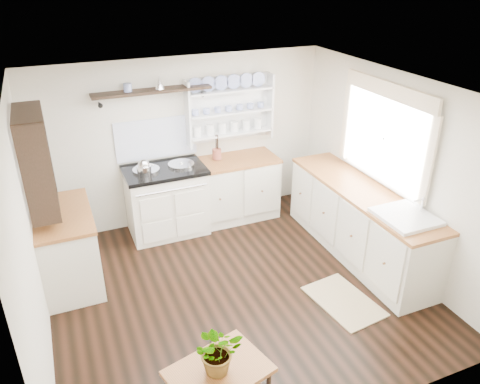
{
  "coord_description": "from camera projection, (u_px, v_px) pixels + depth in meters",
  "views": [
    {
      "loc": [
        -1.63,
        -3.99,
        3.38
      ],
      "look_at": [
        0.15,
        0.25,
        1.1
      ],
      "focal_mm": 35.0,
      "sensor_mm": 36.0,
      "label": 1
    }
  ],
  "objects": [
    {
      "name": "floor",
      "position": [
        236.0,
        289.0,
        5.36
      ],
      "size": [
        4.0,
        3.8,
        0.01
      ],
      "primitive_type": "cube",
      "color": "black",
      "rests_on": "ground"
    },
    {
      "name": "wall_back",
      "position": [
        183.0,
        141.0,
        6.42
      ],
      "size": [
        4.0,
        0.02,
        2.3
      ],
      "primitive_type": "cube",
      "color": "beige",
      "rests_on": "ground"
    },
    {
      "name": "wall_right",
      "position": [
        392.0,
        170.0,
        5.54
      ],
      "size": [
        0.02,
        3.8,
        2.3
      ],
      "primitive_type": "cube",
      "color": "beige",
      "rests_on": "ground"
    },
    {
      "name": "wall_left",
      "position": [
        28.0,
        240.0,
        4.16
      ],
      "size": [
        0.02,
        3.8,
        2.3
      ],
      "primitive_type": "cube",
      "color": "beige",
      "rests_on": "ground"
    },
    {
      "name": "ceiling",
      "position": [
        236.0,
        90.0,
        4.34
      ],
      "size": [
        4.0,
        3.8,
        0.01
      ],
      "primitive_type": "cube",
      "color": "white",
      "rests_on": "wall_back"
    },
    {
      "name": "window",
      "position": [
        385.0,
        133.0,
        5.46
      ],
      "size": [
        0.08,
        1.55,
        1.22
      ],
      "color": "white",
      "rests_on": "wall_right"
    },
    {
      "name": "aga_cooker",
      "position": [
        166.0,
        200.0,
        6.31
      ],
      "size": [
        1.06,
        0.73,
        0.98
      ],
      "color": "white",
      "rests_on": "floor"
    },
    {
      "name": "back_cabinets",
      "position": [
        232.0,
        188.0,
        6.69
      ],
      "size": [
        1.27,
        0.63,
        0.9
      ],
      "color": "silver",
      "rests_on": "floor"
    },
    {
      "name": "right_cabinets",
      "position": [
        359.0,
        221.0,
        5.83
      ],
      "size": [
        0.62,
        2.43,
        0.9
      ],
      "color": "silver",
      "rests_on": "floor"
    },
    {
      "name": "belfast_sink",
      "position": [
        404.0,
        226.0,
        5.06
      ],
      "size": [
        0.55,
        0.6,
        0.45
      ],
      "color": "white",
      "rests_on": "right_cabinets"
    },
    {
      "name": "left_cabinets",
      "position": [
        68.0,
        247.0,
        5.31
      ],
      "size": [
        0.62,
        1.13,
        0.9
      ],
      "color": "silver",
      "rests_on": "floor"
    },
    {
      "name": "plate_rack",
      "position": [
        228.0,
        108.0,
        6.43
      ],
      "size": [
        1.2,
        0.22,
        0.9
      ],
      "color": "white",
      "rests_on": "wall_back"
    },
    {
      "name": "high_shelf",
      "position": [
        152.0,
        92.0,
        5.84
      ],
      "size": [
        1.5,
        0.29,
        0.16
      ],
      "color": "black",
      "rests_on": "wall_back"
    },
    {
      "name": "left_shelving",
      "position": [
        36.0,
        160.0,
        4.78
      ],
      "size": [
        0.28,
        0.8,
        1.05
      ],
      "primitive_type": "cube",
      "color": "black",
      "rests_on": "wall_left"
    },
    {
      "name": "kettle",
      "position": [
        144.0,
        168.0,
        5.87
      ],
      "size": [
        0.18,
        0.18,
        0.22
      ],
      "primitive_type": null,
      "color": "silver",
      "rests_on": "aga_cooker"
    },
    {
      "name": "utensil_crock",
      "position": [
        217.0,
        154.0,
        6.45
      ],
      "size": [
        0.12,
        0.12,
        0.14
      ],
      "primitive_type": "cylinder",
      "color": "brown",
      "rests_on": "back_cabinets"
    },
    {
      "name": "center_table",
      "position": [
        219.0,
        374.0,
        3.78
      ],
      "size": [
        0.9,
        0.74,
        0.43
      ],
      "rotation": [
        0.0,
        0.0,
        0.26
      ],
      "color": "brown",
      "rests_on": "floor"
    },
    {
      "name": "potted_plant",
      "position": [
        218.0,
        350.0,
        3.67
      ],
      "size": [
        0.4,
        0.35,
        0.42
      ],
      "primitive_type": "imported",
      "rotation": [
        0.0,
        0.0,
        -0.06
      ],
      "color": "#3F7233",
      "rests_on": "center_table"
    },
    {
      "name": "floor_rug",
      "position": [
        344.0,
        301.0,
        5.16
      ],
      "size": [
        0.65,
        0.91,
        0.02
      ],
      "primitive_type": "cube",
      "rotation": [
        0.0,
        0.0,
        0.12
      ],
      "color": "#987758",
      "rests_on": "floor"
    }
  ]
}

